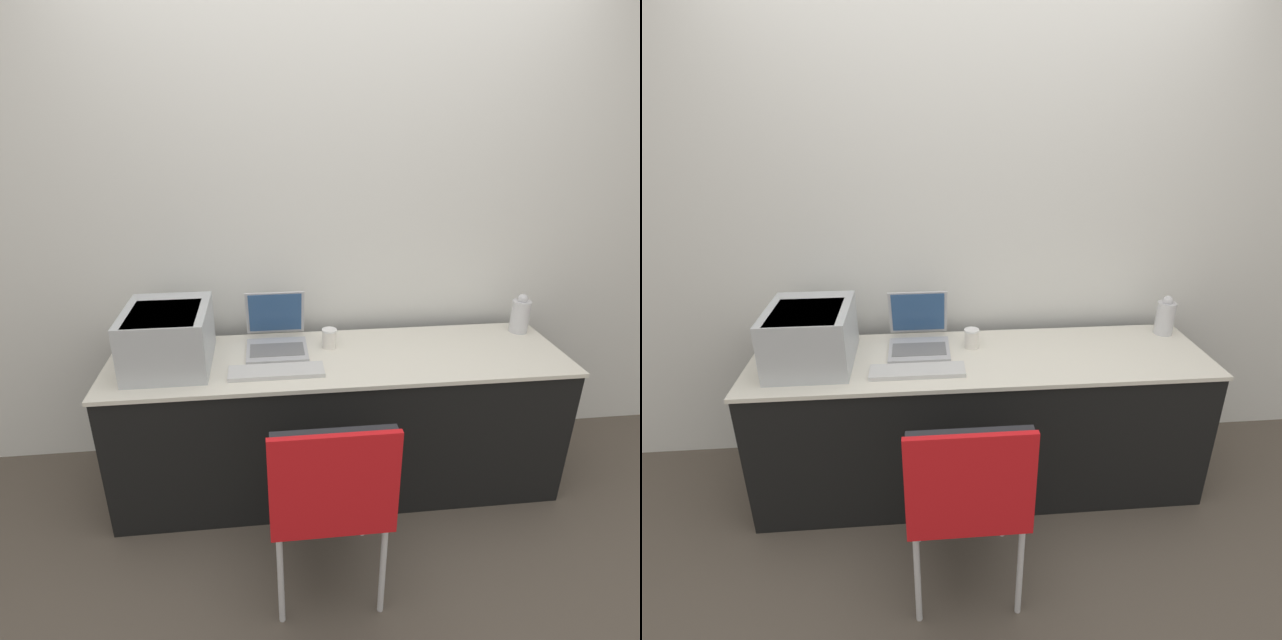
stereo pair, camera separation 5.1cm
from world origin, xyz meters
The scene contains 9 objects.
ground_plane centered at (0.00, 0.00, 0.00)m, with size 14.00×14.00×0.00m, color brown.
wall_back centered at (0.00, 0.70, 1.30)m, with size 8.00×0.05×2.60m.
table centered at (0.00, 0.29, 0.37)m, with size 2.19×0.60×0.74m.
printer centered at (-0.79, 0.29, 0.88)m, with size 0.37×0.44×0.27m.
laptop_left centered at (-0.29, 0.42, 0.79)m, with size 0.30×0.34×0.26m.
external_keyboard centered at (-0.30, 0.15, 0.75)m, with size 0.43×0.12×0.02m.
coffee_cup centered at (-0.03, 0.39, 0.79)m, with size 0.07×0.07×0.10m.
metal_pitcher centered at (0.99, 0.47, 0.83)m, with size 0.10×0.10×0.21m.
chair centered at (-0.13, -0.41, 0.56)m, with size 0.44×0.44×0.87m.
Camera 2 is at (-0.27, -1.83, 1.83)m, focal length 28.00 mm.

